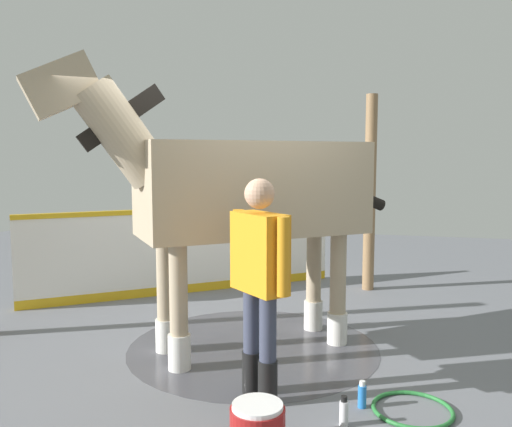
# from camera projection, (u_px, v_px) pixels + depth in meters

# --- Properties ---
(ground_plane) EXTENTS (16.00, 16.00, 0.02)m
(ground_plane) POSITION_uv_depth(u_px,v_px,m) (248.00, 345.00, 5.29)
(ground_plane) COLOR slate
(wet_patch) EXTENTS (2.46, 2.46, 0.00)m
(wet_patch) POSITION_uv_depth(u_px,v_px,m) (253.00, 347.00, 5.21)
(wet_patch) COLOR #4C4C54
(wet_patch) RESTS_ON ground
(barrier_wall) EXTENTS (3.51, 2.73, 1.17)m
(barrier_wall) POSITION_uv_depth(u_px,v_px,m) (187.00, 253.00, 7.26)
(barrier_wall) COLOR white
(barrier_wall) RESTS_ON ground
(roof_post_far) EXTENTS (0.16, 0.16, 2.72)m
(roof_post_far) POSITION_uv_depth(u_px,v_px,m) (370.00, 193.00, 7.35)
(roof_post_far) COLOR olive
(roof_post_far) RESTS_ON ground
(horse) EXTENTS (2.92, 2.35, 2.72)m
(horse) POSITION_uv_depth(u_px,v_px,m) (241.00, 192.00, 5.00)
(horse) COLOR tan
(horse) RESTS_ON ground
(handler) EXTENTS (0.53, 0.49, 1.71)m
(handler) POSITION_uv_depth(u_px,v_px,m) (259.00, 273.00, 4.01)
(handler) COLOR black
(handler) RESTS_ON ground
(wash_bucket) EXTENTS (0.36, 0.36, 0.31)m
(wash_bucket) POSITION_uv_depth(u_px,v_px,m) (257.00, 427.00, 3.38)
(wash_bucket) COLOR maroon
(wash_bucket) RESTS_ON ground
(bottle_shampoo) EXTENTS (0.06, 0.06, 0.21)m
(bottle_shampoo) POSITION_uv_depth(u_px,v_px,m) (344.00, 412.00, 3.68)
(bottle_shampoo) COLOR white
(bottle_shampoo) RESTS_ON ground
(bottle_spray) EXTENTS (0.06, 0.06, 0.21)m
(bottle_spray) POSITION_uv_depth(u_px,v_px,m) (362.00, 395.00, 3.95)
(bottle_spray) COLOR blue
(bottle_spray) RESTS_ON ground
(hose_coil) EXTENTS (0.60, 0.60, 0.03)m
(hose_coil) POSITION_uv_depth(u_px,v_px,m) (412.00, 409.00, 3.89)
(hose_coil) COLOR #267233
(hose_coil) RESTS_ON ground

